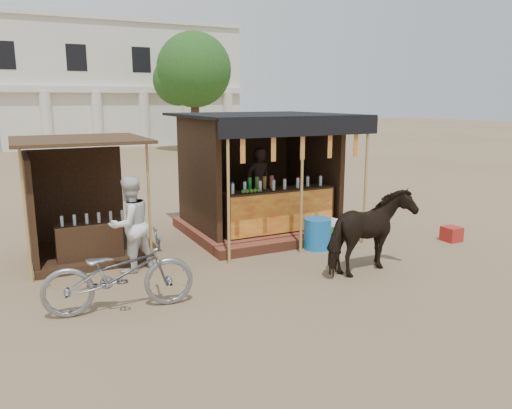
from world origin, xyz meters
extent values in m
plane|color=#846B4C|center=(0.00, 0.00, 0.00)|extent=(120.00, 120.00, 0.00)
cube|color=brown|center=(1.00, 3.50, 0.11)|extent=(3.40, 2.80, 0.22)
cube|color=brown|center=(1.00, 1.95, 0.10)|extent=(3.40, 0.35, 0.20)
cube|color=#3A2315|center=(1.00, 2.55, 0.69)|extent=(2.60, 0.55, 0.95)
cube|color=red|center=(1.00, 2.27, 0.69)|extent=(2.50, 0.02, 0.88)
cube|color=#3A2315|center=(1.00, 4.75, 1.47)|extent=(3.00, 0.12, 2.50)
cube|color=#3A2315|center=(-0.50, 3.50, 1.47)|extent=(0.12, 2.50, 2.50)
cube|color=#3A2315|center=(2.50, 3.50, 1.47)|extent=(0.12, 2.50, 2.50)
cube|color=black|center=(1.00, 3.30, 2.75)|extent=(3.60, 3.60, 0.06)
cube|color=black|center=(1.00, 1.52, 2.57)|extent=(3.60, 0.06, 0.36)
cylinder|color=tan|center=(-0.60, 1.55, 1.38)|extent=(0.06, 0.06, 2.75)
cylinder|color=tan|center=(1.00, 1.55, 1.38)|extent=(0.06, 0.06, 2.75)
cylinder|color=tan|center=(2.60, 1.55, 1.38)|extent=(0.06, 0.06, 2.75)
cube|color=red|center=(-0.30, 1.55, 2.20)|extent=(0.10, 0.02, 0.55)
cube|color=red|center=(0.35, 1.55, 2.20)|extent=(0.10, 0.02, 0.55)
cube|color=red|center=(1.00, 1.55, 2.20)|extent=(0.10, 0.02, 0.55)
cube|color=red|center=(1.65, 1.55, 2.20)|extent=(0.10, 0.02, 0.55)
cube|color=red|center=(2.30, 1.55, 2.20)|extent=(0.10, 0.02, 0.55)
imported|color=black|center=(1.05, 3.60, 1.10)|extent=(0.66, 0.45, 1.77)
cube|color=#3A2315|center=(-3.00, 3.20, 0.07)|extent=(2.00, 2.00, 0.15)
cube|color=#3A2315|center=(-3.00, 4.15, 1.05)|extent=(1.90, 0.10, 2.10)
cube|color=#3A2315|center=(-3.95, 3.20, 1.05)|extent=(0.10, 1.90, 2.10)
cube|color=#472D19|center=(-3.00, 3.10, 2.35)|extent=(2.40, 2.40, 0.06)
cylinder|color=tan|center=(-4.05, 2.15, 1.18)|extent=(0.05, 0.05, 2.35)
cylinder|color=tan|center=(-1.95, 2.15, 1.18)|extent=(0.05, 0.05, 2.35)
cube|color=#3A2315|center=(-3.00, 2.70, 0.40)|extent=(1.20, 0.50, 0.80)
imported|color=black|center=(1.48, -0.04, 0.75)|extent=(1.92, 1.18, 1.51)
imported|color=gray|center=(-2.91, 0.29, 0.58)|extent=(2.28, 1.03, 1.16)
imported|color=white|center=(-2.36, 2.00, 0.88)|extent=(1.06, 0.96, 1.76)
cylinder|color=blue|center=(1.47, 1.65, 0.32)|extent=(0.69, 0.69, 0.65)
cube|color=#A3201B|center=(4.47, 0.80, 0.16)|extent=(0.36, 0.37, 0.32)
cube|color=#1B7C20|center=(2.01, 1.97, 0.20)|extent=(0.69, 0.54, 0.40)
cube|color=white|center=(2.01, 1.97, 0.43)|extent=(0.72, 0.56, 0.06)
cube|color=silver|center=(-2.00, 30.00, 4.00)|extent=(26.00, 7.00, 8.00)
cube|color=silver|center=(-2.00, 26.40, 3.70)|extent=(26.00, 0.50, 0.40)
cube|color=silver|center=(-2.00, 26.50, 8.05)|extent=(26.00, 0.30, 0.25)
cylinder|color=silver|center=(-2.00, 26.40, 1.80)|extent=(0.70, 0.70, 3.60)
cylinder|color=silver|center=(1.00, 26.40, 1.80)|extent=(0.70, 0.70, 3.60)
cylinder|color=silver|center=(4.00, 26.40, 1.80)|extent=(0.70, 0.70, 3.60)
cylinder|color=silver|center=(7.00, 26.40, 1.80)|extent=(0.70, 0.70, 3.60)
cylinder|color=silver|center=(10.00, 26.40, 1.80)|extent=(0.70, 0.70, 3.60)
cylinder|color=#382314|center=(6.00, 22.00, 2.00)|extent=(0.50, 0.50, 4.00)
sphere|color=#2F6522|center=(6.00, 22.00, 4.80)|extent=(4.40, 4.40, 4.40)
sphere|color=#2F6522|center=(5.20, 22.60, 4.20)|extent=(2.99, 2.99, 2.99)
camera|label=1|loc=(-4.19, -6.88, 3.10)|focal=35.00mm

